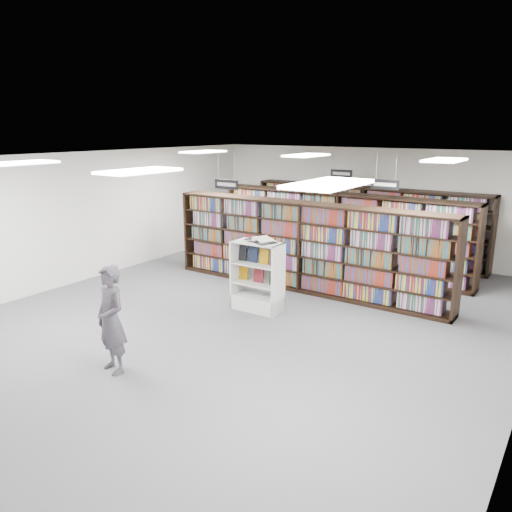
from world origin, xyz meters
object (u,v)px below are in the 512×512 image
Objects in this scene: bookshelf_row_near at (304,247)px; open_book at (260,240)px; endcap_display at (258,287)px; shopper at (111,320)px.

open_book is (-0.12, -1.67, 0.46)m from bookshelf_row_near.
open_book is at bearing 51.02° from endcap_display.
bookshelf_row_near is at bearing 97.03° from shopper.
bookshelf_row_near is 1.74m from open_book.
endcap_display is at bearing -95.05° from bookshelf_row_near.
shopper reaches higher than endcap_display.
bookshelf_row_near is 1.80m from endcap_display.
bookshelf_row_near is at bearing 109.06° from open_book.
bookshelf_row_near is 4.72× the size of endcap_display.
open_book is 0.45× the size of shopper.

